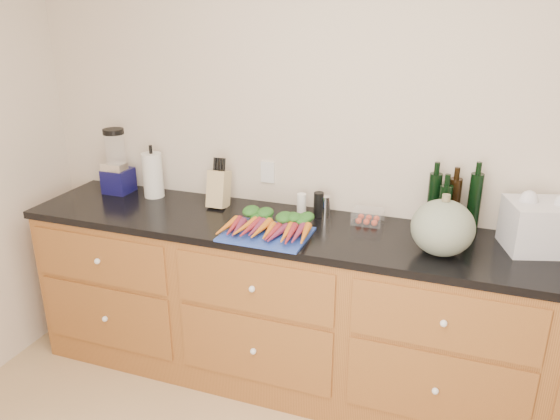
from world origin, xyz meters
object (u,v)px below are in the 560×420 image
at_px(cutting_board, 266,234).
at_px(paper_towel, 153,175).
at_px(knife_block, 219,189).
at_px(squash, 443,228).
at_px(blender_appliance, 117,165).
at_px(carrots, 269,226).
at_px(tomato_box, 368,217).

relative_size(cutting_board, paper_towel, 1.61).
relative_size(cutting_board, knife_block, 2.05).
relative_size(squash, paper_towel, 1.09).
bearing_deg(blender_appliance, carrots, -14.66).
bearing_deg(blender_appliance, knife_block, -1.51).
xyz_separation_m(cutting_board, paper_towel, (-0.84, 0.32, 0.13)).
xyz_separation_m(cutting_board, squash, (0.83, 0.08, 0.12)).
relative_size(cutting_board, squash, 1.48).
height_order(blender_appliance, paper_towel, blender_appliance).
bearing_deg(cutting_board, tomato_box, 36.72).
xyz_separation_m(cutting_board, blender_appliance, (-1.08, 0.32, 0.17)).
xyz_separation_m(blender_appliance, paper_towel, (0.25, 0.00, -0.04)).
relative_size(squash, blender_appliance, 0.74).
relative_size(carrots, knife_block, 2.18).
height_order(cutting_board, paper_towel, paper_towel).
xyz_separation_m(squash, knife_block, (-1.23, 0.22, -0.03)).
height_order(paper_towel, tomato_box, paper_towel).
bearing_deg(tomato_box, knife_block, -177.96).
height_order(cutting_board, squash, squash).
bearing_deg(paper_towel, knife_block, -2.62).
relative_size(carrots, blender_appliance, 1.16).
distance_m(cutting_board, tomato_box, 0.55).
height_order(squash, knife_block, squash).
relative_size(carrots, squash, 1.57).
bearing_deg(blender_appliance, squash, -7.24).
height_order(carrots, tomato_box, tomato_box).
bearing_deg(cutting_board, carrots, 90.00).
distance_m(cutting_board, carrots, 0.05).
bearing_deg(carrots, squash, 2.78).
bearing_deg(cutting_board, paper_towel, 159.07).
bearing_deg(tomato_box, squash, -33.38).
bearing_deg(paper_towel, tomato_box, 0.45).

